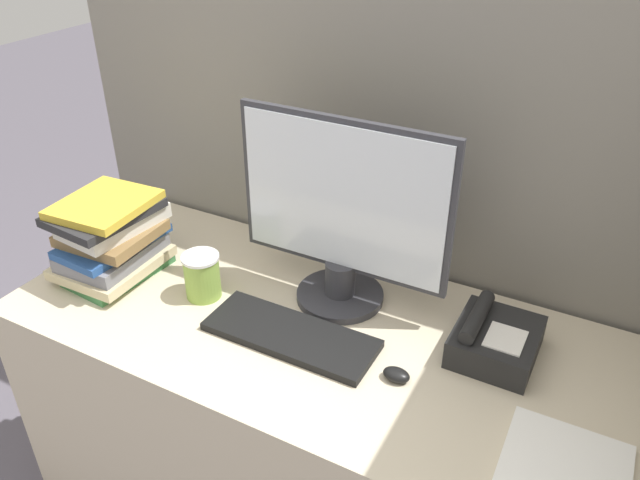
% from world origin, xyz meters
% --- Properties ---
extents(cubicle_panel_rear, '(1.96, 0.04, 1.75)m').
position_xyz_m(cubicle_panel_rear, '(0.00, 0.73, 0.88)').
color(cubicle_panel_rear, gray).
rests_on(cubicle_panel_rear, ground_plane).
extents(desk, '(1.56, 0.69, 0.78)m').
position_xyz_m(desk, '(0.00, 0.35, 0.39)').
color(desk, beige).
rests_on(desk, ground_plane).
extents(monitor, '(0.56, 0.23, 0.50)m').
position_xyz_m(monitor, '(0.01, 0.48, 1.01)').
color(monitor, '#333338').
rests_on(monitor, desk).
extents(keyboard, '(0.43, 0.16, 0.02)m').
position_xyz_m(keyboard, '(-0.02, 0.28, 0.79)').
color(keyboard, black).
rests_on(keyboard, desk).
extents(mouse, '(0.06, 0.04, 0.03)m').
position_xyz_m(mouse, '(0.26, 0.27, 0.79)').
color(mouse, black).
rests_on(mouse, desk).
extents(coffee_cup, '(0.10, 0.10, 0.12)m').
position_xyz_m(coffee_cup, '(-0.31, 0.32, 0.84)').
color(coffee_cup, '#8CB247').
rests_on(coffee_cup, desk).
extents(book_stack, '(0.24, 0.30, 0.23)m').
position_xyz_m(book_stack, '(-0.59, 0.29, 0.89)').
color(book_stack, '#38723F').
rests_on(book_stack, desk).
extents(desk_telephone, '(0.19, 0.21, 0.11)m').
position_xyz_m(desk_telephone, '(0.43, 0.46, 0.82)').
color(desk_telephone, black).
rests_on(desk_telephone, desk).
extents(paper_pile, '(0.24, 0.27, 0.01)m').
position_xyz_m(paper_pile, '(0.64, 0.17, 0.79)').
color(paper_pile, white).
rests_on(paper_pile, desk).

